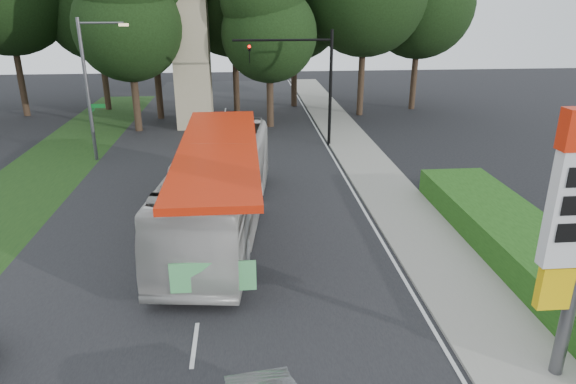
{
  "coord_description": "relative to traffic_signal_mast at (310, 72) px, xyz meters",
  "views": [
    {
      "loc": [
        1.55,
        -7.89,
        8.97
      ],
      "look_at": [
        3.1,
        9.89,
        2.2
      ],
      "focal_mm": 32.0,
      "sensor_mm": 36.0,
      "label": 1
    }
  ],
  "objects": [
    {
      "name": "road_surface",
      "position": [
        -5.68,
        -12.0,
        -4.66
      ],
      "size": [
        14.0,
        80.0,
        0.02
      ],
      "primitive_type": "cube",
      "color": "black",
      "rests_on": "ground"
    },
    {
      "name": "sidewalk_right",
      "position": [
        2.82,
        -12.0,
        -4.61
      ],
      "size": [
        3.0,
        80.0,
        0.12
      ],
      "primitive_type": "cube",
      "color": "gray",
      "rests_on": "ground"
    },
    {
      "name": "grass_verge_left",
      "position": [
        -15.18,
        -6.0,
        -4.66
      ],
      "size": [
        5.0,
        50.0,
        0.02
      ],
      "primitive_type": "cube",
      "color": "#193814",
      "rests_on": "ground"
    },
    {
      "name": "hedge",
      "position": [
        5.82,
        -16.0,
        -4.07
      ],
      "size": [
        3.0,
        14.0,
        1.2
      ],
      "primitive_type": "cube",
      "color": "#1C4713",
      "rests_on": "ground"
    },
    {
      "name": "traffic_signal_mast",
      "position": [
        0.0,
        0.0,
        0.0
      ],
      "size": [
        6.1,
        0.35,
        7.2
      ],
      "color": "black",
      "rests_on": "ground"
    },
    {
      "name": "streetlight_signs",
      "position": [
        -12.67,
        -1.99,
        -0.23
      ],
      "size": [
        2.75,
        0.98,
        8.0
      ],
      "color": "#59595E",
      "rests_on": "ground"
    },
    {
      "name": "monument",
      "position": [
        -7.68,
        6.0,
        0.43
      ],
      "size": [
        3.0,
        3.0,
        10.05
      ],
      "color": "tan",
      "rests_on": "ground"
    },
    {
      "name": "tree_monument_left",
      "position": [
        -11.68,
        5.0,
        4.0
      ],
      "size": [
        7.28,
        7.28,
        14.3
      ],
      "color": "#2D2116",
      "rests_on": "ground"
    },
    {
      "name": "tree_monument_right",
      "position": [
        -2.18,
        5.5,
        3.34
      ],
      "size": [
        6.72,
        6.72,
        13.2
      ],
      "color": "#2D2116",
      "rests_on": "ground"
    },
    {
      "name": "transit_bus",
      "position": [
        -5.18,
        -12.27,
        -2.9
      ],
      "size": [
        4.48,
        13.02,
        3.55
      ],
      "primitive_type": "imported",
      "rotation": [
        0.0,
        0.0,
        -0.12
      ],
      "color": "silver",
      "rests_on": "ground"
    }
  ]
}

